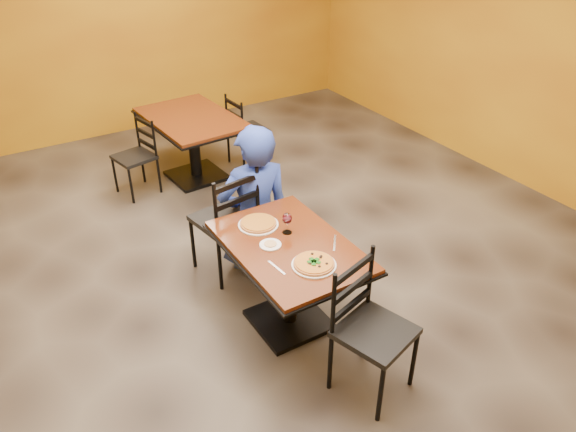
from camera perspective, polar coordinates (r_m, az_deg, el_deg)
floor at (r=4.83m, az=-3.00°, el=-7.37°), size 7.00×8.00×0.01m
wall_back at (r=7.69m, az=-18.67°, el=18.58°), size 7.00×0.01×3.00m
wall_right at (r=6.39m, az=26.27°, el=14.62°), size 0.01×8.00×3.00m
table_main at (r=4.14m, az=0.13°, el=-5.12°), size 0.83×1.23×0.75m
table_second at (r=6.40m, az=-9.75°, el=8.43°), size 0.98×1.38×0.75m
chair_main_near at (r=3.73m, az=8.95°, el=-11.79°), size 0.55×0.55×0.99m
chair_main_far at (r=4.79m, az=-6.57°, el=-0.38°), size 0.53×0.53×1.03m
chair_second_left at (r=6.27m, az=-15.52°, el=5.80°), size 0.46×0.46×0.85m
chair_second_right at (r=6.71m, az=-4.14°, el=8.76°), size 0.42×0.42×0.87m
diner at (r=4.76m, az=-3.47°, el=1.80°), size 0.71×0.52×1.34m
plate_main at (r=3.82m, az=2.67°, el=-5.04°), size 0.31×0.31×0.01m
pizza_main at (r=3.81m, az=2.68°, el=-4.85°), size 0.28×0.28×0.02m
plate_far at (r=4.25m, az=-3.07°, el=-0.90°), size 0.31×0.31×0.01m
pizza_far at (r=4.24m, az=-3.07°, el=-0.72°), size 0.28×0.28×0.02m
side_plate at (r=4.02m, az=-1.82°, el=-2.97°), size 0.16×0.16×0.01m
dip at (r=4.01m, az=-1.82°, el=-2.86°), size 0.09×0.09×0.01m
wine_glass at (r=4.11m, az=-0.10°, el=-0.65°), size 0.08×0.08×0.18m
fork at (r=3.80m, az=-1.17°, el=-5.33°), size 0.03×0.19×0.00m
knife at (r=4.06m, az=4.81°, el=-2.77°), size 0.14×0.17×0.00m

